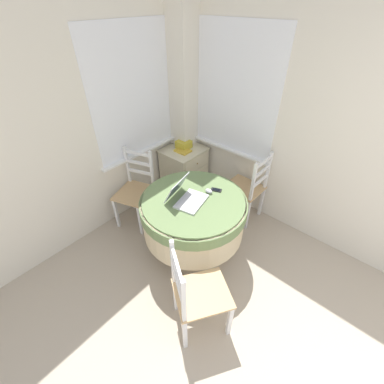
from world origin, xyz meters
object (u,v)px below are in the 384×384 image
Objects in this scene: computer_mouse at (209,191)px; book_on_cabinet at (183,151)px; dining_chair_camera_near at (196,294)px; corner_cabinet at (184,170)px; cell_phone at (216,190)px; round_dining_table at (193,213)px; dining_chair_near_back_window at (136,190)px; storage_box at (184,144)px; laptop at (186,196)px; dining_chair_near_right_window at (247,188)px.

computer_mouse is 0.41× the size of book_on_cabinet.
dining_chair_camera_near reaches higher than corner_cabinet.
cell_phone is 1.14m from corner_cabinet.
round_dining_table is 0.88m from dining_chair_near_back_window.
cell_phone is 1.11m from storage_box.
corner_cabinet is 3.89× the size of storage_box.
corner_cabinet is (0.86, -0.02, -0.12)m from dining_chair_near_back_window.
round_dining_table is at bearing -38.45° from laptop.
dining_chair_camera_near is 5.48× the size of storage_box.
dining_chair_near_right_window is at bearing -8.55° from computer_mouse.
dining_chair_near_back_window is 1.00× the size of dining_chair_camera_near.
computer_mouse is at bearing -121.77° from book_on_cabinet.
dining_chair_camera_near is at bearing -111.09° from dining_chair_near_back_window.
round_dining_table is 1.22m from storage_box.
storage_box is at bearing 56.04° from computer_mouse.
book_on_cabinet is (0.45, 0.90, -0.05)m from cell_phone.
corner_cabinet is (-0.08, 1.00, -0.12)m from dining_chair_near_right_window.
laptop is 0.36m from cell_phone.
round_dining_table is 0.87m from dining_chair_near_right_window.
computer_mouse is (0.19, -0.05, 0.21)m from round_dining_table.
dining_chair_camera_near is (-0.64, -0.59, -0.08)m from round_dining_table.
round_dining_table is at bearing -132.73° from storage_box.
dining_chair_near_back_window is at bearing 68.91° from dining_chair_camera_near.
dining_chair_near_right_window is 4.81× the size of book_on_cabinet.
computer_mouse is 0.12× the size of corner_cabinet.
dining_chair_near_right_window reaches higher than corner_cabinet.
computer_mouse reaches higher than corner_cabinet.
laptop is 0.99m from dining_chair_near_right_window.
book_on_cabinet is (-0.05, -0.03, 0.35)m from corner_cabinet.
dining_chair_camera_near is (-0.92, -0.51, -0.28)m from cell_phone.
laptop is 0.42× the size of dining_chair_camera_near.
dining_chair_near_right_window is 1.41× the size of corner_cabinet.
laptop is 0.89m from dining_chair_near_back_window.
dining_chair_near_back_window reaches higher than round_dining_table.
computer_mouse is (0.25, -0.09, -0.03)m from laptop.
cell_phone is at bearing -16.86° from round_dining_table.
computer_mouse is at bearing 157.72° from cell_phone.
dining_chair_near_back_window is at bearing 110.32° from cell_phone.
dining_chair_near_back_window is 1.57m from dining_chair_camera_near.
dining_chair_near_back_window is at bearing -179.07° from storage_box.
cell_phone is 0.18× the size of corner_cabinet.
dining_chair_near_back_window is at bearing 95.24° from round_dining_table.
storage_box is at bearing 41.93° from corner_cabinet.
book_on_cabinet is at bearing -144.64° from storage_box.
dining_chair_near_back_window is at bearing 132.58° from dining_chair_near_right_window.
book_on_cabinet is at bearing 63.31° from cell_phone.
laptop is at bearing 141.55° from round_dining_table.
book_on_cabinet is at bearing -149.84° from corner_cabinet.
book_on_cabinet reaches higher than corner_cabinet.
storage_box is at bearing 47.27° from round_dining_table.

